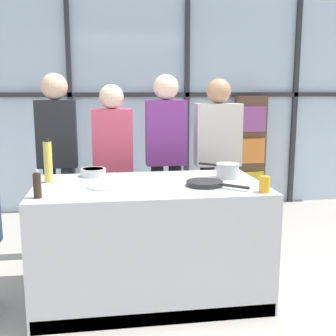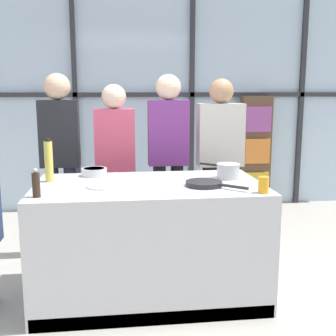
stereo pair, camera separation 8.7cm
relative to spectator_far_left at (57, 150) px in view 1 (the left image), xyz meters
The scene contains 15 objects.
ground_plane 1.60m from the spectator_far_left, 50.06° to the right, with size 18.00×18.00×0.00m, color #ADA89E.
back_window_wall 1.84m from the spectator_far_left, 64.47° to the left, with size 6.40×0.10×2.80m.
bookshelf 2.82m from the spectator_far_left, 30.95° to the left, with size 0.41×0.19×1.52m.
demo_island 1.35m from the spectator_far_left, 50.06° to the right, with size 1.73×0.97×0.89m.
spectator_far_left is the anchor object (origin of this frame).
spectator_center_left 0.52m from the spectator_far_left, ahead, with size 0.38×0.23×1.65m.
spectator_center_right 1.04m from the spectator_far_left, ahead, with size 0.39×0.24×1.75m.
spectator_far_right 1.56m from the spectator_far_left, ahead, with size 0.45×0.24×1.71m.
frying_pan 1.59m from the spectator_far_left, 41.83° to the right, with size 0.41×0.38×0.04m.
saucepan 1.64m from the spectator_far_left, 29.39° to the right, with size 0.30×0.26×0.12m.
white_plate 1.10m from the spectator_far_left, 65.94° to the right, with size 0.27×0.27×0.01m, color white.
mixing_bowl 0.67m from the spectator_far_left, 58.54° to the right, with size 0.21×0.21×0.06m.
oil_bottle 0.76m from the spectator_far_left, 88.97° to the right, with size 0.06×0.06×0.34m.
pepper_grinder 1.25m from the spectator_far_left, 89.84° to the right, with size 0.05×0.05×0.20m.
juice_glass_near 2.03m from the spectator_far_left, 40.48° to the right, with size 0.07×0.07×0.11m, color orange.
Camera 1 is at (-0.31, -3.11, 1.59)m, focal length 45.00 mm.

